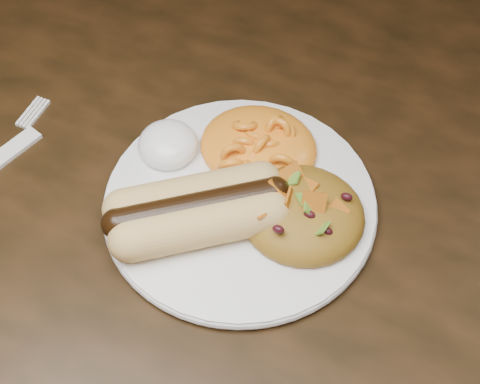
% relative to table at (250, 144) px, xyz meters
% --- Properties ---
extents(table, '(1.60, 0.90, 0.75)m').
position_rel_table_xyz_m(table, '(0.00, 0.00, 0.00)').
color(table, '#311C0D').
rests_on(table, floor).
extents(plate, '(0.23, 0.23, 0.01)m').
position_rel_table_xyz_m(plate, '(0.05, -0.13, 0.10)').
color(plate, white).
rests_on(plate, table).
extents(hotdog, '(0.11, 0.12, 0.03)m').
position_rel_table_xyz_m(hotdog, '(0.03, -0.17, 0.12)').
color(hotdog, '#DFB07B').
rests_on(hotdog, plate).
extents(mac_and_cheese, '(0.10, 0.09, 0.04)m').
position_rel_table_xyz_m(mac_and_cheese, '(0.04, -0.08, 0.12)').
color(mac_and_cheese, orange).
rests_on(mac_and_cheese, plate).
extents(sour_cream, '(0.06, 0.06, 0.03)m').
position_rel_table_xyz_m(sour_cream, '(-0.02, -0.11, 0.12)').
color(sour_cream, white).
rests_on(sour_cream, plate).
extents(taco_salad, '(0.10, 0.09, 0.04)m').
position_rel_table_xyz_m(taco_salad, '(0.10, -0.13, 0.12)').
color(taco_salad, '#BB4D1D').
rests_on(taco_salad, plate).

